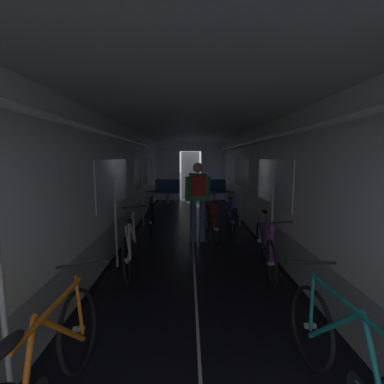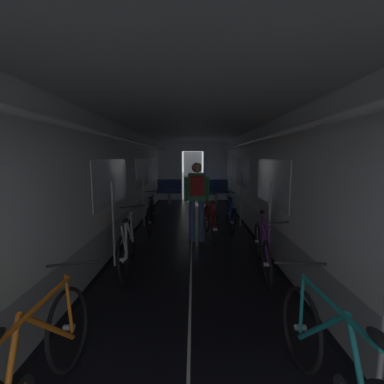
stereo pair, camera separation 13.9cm
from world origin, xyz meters
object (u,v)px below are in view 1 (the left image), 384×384
(bench_seat_far_right, at_px, (214,189))
(bicycle_red_in_aisle, at_px, (211,221))
(person_cyclist_aisle, at_px, (198,195))
(bicycle_teal, at_px, (351,368))
(bicycle_purple, at_px, (265,248))
(bicycle_orange, at_px, (45,373))
(bench_seat_far_left, at_px, (167,189))
(bicycle_black, at_px, (151,216))
(bicycle_blue, at_px, (231,215))
(bicycle_white, at_px, (130,245))

(bench_seat_far_right, height_order, bicycle_red_in_aisle, bench_seat_far_right)
(person_cyclist_aisle, bearing_deg, bicycle_teal, -77.03)
(bicycle_purple, relative_size, bicycle_orange, 1.00)
(bicycle_purple, relative_size, person_cyclist_aisle, 1.00)
(bench_seat_far_right, relative_size, bicycle_red_in_aisle, 0.58)
(bench_seat_far_left, bearing_deg, bicycle_black, -91.40)
(bicycle_blue, relative_size, person_cyclist_aisle, 1.01)
(bicycle_orange, bearing_deg, bicycle_purple, 48.08)
(bicycle_red_in_aisle, bearing_deg, bicycle_teal, -82.04)
(bench_seat_far_right, height_order, bicycle_white, bench_seat_far_right)
(bicycle_blue, bearing_deg, bicycle_orange, -112.74)
(bicycle_black, relative_size, bicycle_teal, 1.00)
(bicycle_teal, bearing_deg, bicycle_blue, 90.60)
(bicycle_red_in_aisle, bearing_deg, bicycle_orange, -109.37)
(bicycle_purple, distance_m, person_cyclist_aisle, 1.90)
(bicycle_teal, relative_size, bicycle_blue, 1.00)
(bicycle_red_in_aisle, bearing_deg, bicycle_white, -132.21)
(bicycle_teal, relative_size, bicycle_red_in_aisle, 1.00)
(bicycle_teal, bearing_deg, bicycle_red_in_aisle, 97.96)
(bench_seat_far_right, distance_m, bicycle_orange, 8.79)
(bench_seat_far_left, relative_size, bicycle_orange, 0.58)
(bicycle_teal, height_order, bicycle_purple, bicycle_purple)
(bench_seat_far_left, relative_size, bicycle_white, 0.58)
(bench_seat_far_left, relative_size, bicycle_red_in_aisle, 0.58)
(bicycle_red_in_aisle, bearing_deg, bicycle_blue, 48.29)
(bicycle_teal, bearing_deg, bench_seat_far_right, 90.66)
(bicycle_orange, distance_m, bicycle_blue, 5.13)
(bench_seat_far_left, bearing_deg, bicycle_orange, -90.90)
(bicycle_black, distance_m, bicycle_blue, 1.94)
(bicycle_black, relative_size, bicycle_blue, 1.00)
(bicycle_orange, height_order, bicycle_blue, bicycle_blue)
(bicycle_white, distance_m, bicycle_purple, 2.15)
(bicycle_purple, height_order, bicycle_orange, bicycle_orange)
(bench_seat_far_right, distance_m, bicycle_white, 6.34)
(person_cyclist_aisle, bearing_deg, bicycle_black, 142.49)
(bicycle_teal, xyz_separation_m, bicycle_purple, (0.12, 2.39, -0.00))
(bench_seat_far_left, xyz_separation_m, bicycle_orange, (-0.14, -8.57, -0.19))
(bicycle_purple, relative_size, bicycle_blue, 1.00)
(bicycle_orange, distance_m, bicycle_red_in_aisle, 4.39)
(bench_seat_far_right, relative_size, person_cyclist_aisle, 0.58)
(bench_seat_far_left, bearing_deg, bench_seat_far_right, 0.00)
(bench_seat_far_left, xyz_separation_m, bicycle_purple, (2.02, -6.18, -0.18))
(bicycle_white, bearing_deg, bicycle_purple, -3.85)
(person_cyclist_aisle, bearing_deg, bicycle_white, -130.50)
(bicycle_orange, relative_size, bicycle_blue, 1.00)
(bicycle_black, xyz_separation_m, bicycle_purple, (2.11, -2.32, -0.00))
(bicycle_white, bearing_deg, bicycle_black, 89.05)
(bicycle_white, height_order, bicycle_red_in_aisle, bicycle_white)
(bench_seat_far_left, distance_m, bicycle_orange, 8.58)
(bicycle_teal, height_order, person_cyclist_aisle, person_cyclist_aisle)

